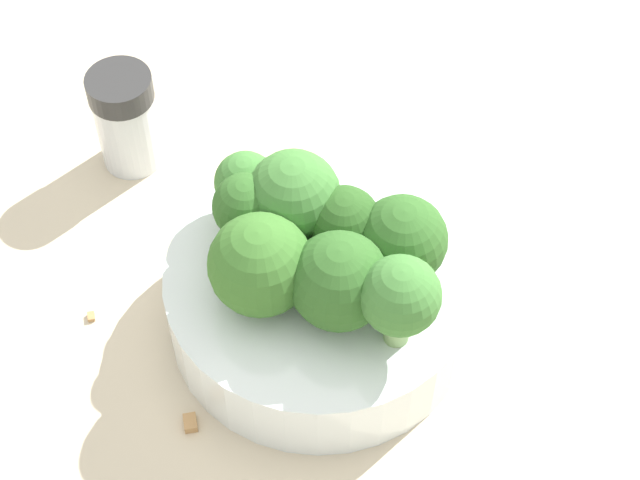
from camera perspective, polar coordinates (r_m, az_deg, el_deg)
The scene contains 13 objects.
ground_plane at distance 0.62m, azimuth 0.00°, elevation -4.24°, with size 3.00×3.00×0.00m, color beige.
bowl at distance 0.60m, azimuth 0.00°, elevation -3.05°, with size 0.17×0.17×0.05m, color silver.
broccoli_floret_0 at distance 0.52m, azimuth 4.00°, elevation -3.33°, with size 0.04×0.04×0.06m.
broccoli_floret_1 at distance 0.56m, azimuth 1.37°, elevation 0.77°, with size 0.04×0.04×0.05m.
broccoli_floret_2 at distance 0.54m, azimuth 1.03°, elevation -2.25°, with size 0.05×0.05×0.06m.
broccoli_floret_3 at distance 0.57m, azimuth -1.41°, elevation 2.29°, with size 0.05×0.05×0.06m.
broccoli_floret_4 at distance 0.55m, azimuth -3.20°, elevation -1.38°, with size 0.05×0.05×0.06m.
broccoli_floret_5 at distance 0.58m, azimuth -4.02°, elevation 2.89°, with size 0.03×0.03×0.04m.
broccoli_floret_6 at distance 0.56m, azimuth 4.40°, elevation -0.03°, with size 0.05×0.05×0.05m.
broccoli_floret_7 at distance 0.57m, azimuth -3.93°, elevation 1.64°, with size 0.04×0.04×0.05m.
pepper_shaker at distance 0.67m, azimuth -10.39°, elevation 6.31°, with size 0.04×0.04×0.07m.
almond_crumb_0 at distance 0.63m, azimuth -12.13°, elevation -3.95°, with size 0.01×0.00×0.01m, color #AD7F4C.
almond_crumb_2 at distance 0.58m, azimuth -7.17°, elevation -9.33°, with size 0.01×0.01×0.01m, color #AD7F4C.
Camera 1 is at (-0.23, -0.24, 0.52)m, focal length 60.00 mm.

